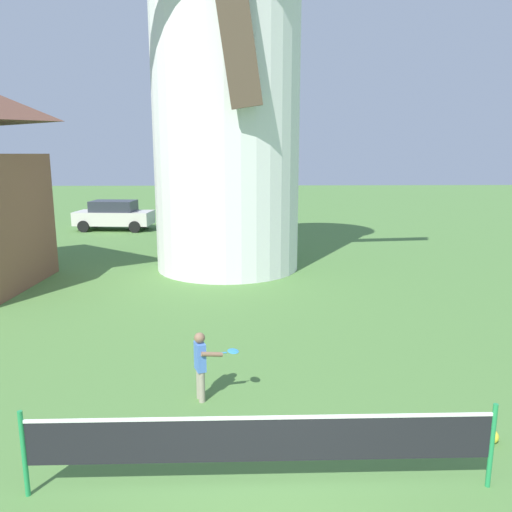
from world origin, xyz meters
name	(u,v)px	position (x,y,z in m)	size (l,w,h in m)	color
windmill	(226,63)	(-0.65, 13.68, 6.93)	(9.35, 5.70, 14.57)	white
tennis_net	(261,440)	(0.04, 1.52, 0.69)	(5.64, 0.06, 1.10)	#238E4C
player_far	(202,362)	(-0.84, 3.84, 0.67)	(0.78, 0.38, 1.17)	#9E937F
stray_ball	(492,436)	(3.34, 2.45, 0.10)	(0.20, 0.20, 0.20)	yellow
parked_car_cream	(114,215)	(-6.92, 22.78, 0.81)	(4.11, 2.18, 1.56)	silver
parked_car_blue	(212,215)	(-1.73, 22.73, 0.81)	(4.05, 1.93, 1.56)	#334C99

